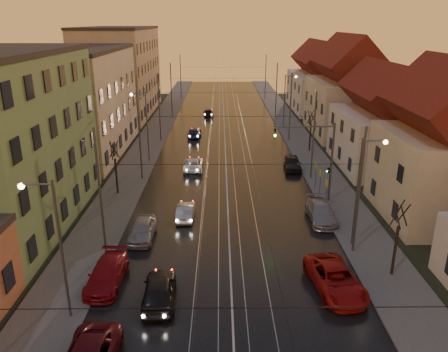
{
  "coord_description": "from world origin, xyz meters",
  "views": [
    {
      "loc": [
        -0.64,
        -17.86,
        15.26
      ],
      "look_at": [
        -0.31,
        18.04,
        2.48
      ],
      "focal_mm": 35.0,
      "sensor_mm": 36.0,
      "label": 1
    }
  ],
  "objects_px": {
    "street_lamp_1": "(363,182)",
    "parked_left_3": "(142,230)",
    "driving_car_4": "(209,112)",
    "driving_car_3": "(194,133)",
    "parked_right_0": "(335,279)",
    "parked_right_2": "(292,163)",
    "driving_car_0": "(159,290)",
    "street_lamp_3": "(287,96)",
    "traffic_light_mast": "(321,153)",
    "parked_left_2": "(107,274)",
    "driving_car_1": "(186,211)",
    "street_lamp_2": "(144,120)",
    "parked_right_1": "(321,212)",
    "street_lamp_0": "(54,238)",
    "driving_car_2": "(193,164)"
  },
  "relations": [
    {
      "from": "street_lamp_1",
      "to": "parked_left_3",
      "type": "bearing_deg",
      "value": 175.52
    },
    {
      "from": "street_lamp_1",
      "to": "driving_car_4",
      "type": "xyz_separation_m",
      "value": [
        -11.7,
        45.39,
        -4.24
      ]
    },
    {
      "from": "driving_car_3",
      "to": "parked_right_0",
      "type": "height_order",
      "value": "parked_right_0"
    },
    {
      "from": "parked_right_2",
      "to": "driving_car_0",
      "type": "bearing_deg",
      "value": -111.93
    },
    {
      "from": "driving_car_0",
      "to": "parked_right_0",
      "type": "bearing_deg",
      "value": -177.05
    },
    {
      "from": "street_lamp_3",
      "to": "street_lamp_1",
      "type": "bearing_deg",
      "value": -90.0
    },
    {
      "from": "parked_right_0",
      "to": "driving_car_0",
      "type": "bearing_deg",
      "value": 177.9
    },
    {
      "from": "driving_car_4",
      "to": "traffic_light_mast",
      "type": "bearing_deg",
      "value": 100.84
    },
    {
      "from": "parked_left_2",
      "to": "driving_car_1",
      "type": "bearing_deg",
      "value": 67.61
    },
    {
      "from": "parked_right_2",
      "to": "traffic_light_mast",
      "type": "bearing_deg",
      "value": -81.2
    },
    {
      "from": "parked_left_2",
      "to": "driving_car_4",
      "type": "bearing_deg",
      "value": 85.51
    },
    {
      "from": "parked_left_2",
      "to": "parked_right_2",
      "type": "xyz_separation_m",
      "value": [
        14.79,
        21.78,
        0.03
      ]
    },
    {
      "from": "parked_left_2",
      "to": "street_lamp_1",
      "type": "bearing_deg",
      "value": 17.04
    },
    {
      "from": "driving_car_3",
      "to": "parked_left_2",
      "type": "height_order",
      "value": "parked_left_2"
    },
    {
      "from": "street_lamp_2",
      "to": "parked_left_3",
      "type": "xyz_separation_m",
      "value": [
        2.67,
        -18.78,
        -4.16
      ]
    },
    {
      "from": "street_lamp_2",
      "to": "driving_car_1",
      "type": "xyz_separation_m",
      "value": [
        5.63,
        -15.3,
        -4.26
      ]
    },
    {
      "from": "driving_car_3",
      "to": "parked_right_0",
      "type": "xyz_separation_m",
      "value": [
        10.41,
        -36.7,
        0.14
      ]
    },
    {
      "from": "driving_car_4",
      "to": "parked_right_1",
      "type": "relative_size",
      "value": 0.76
    },
    {
      "from": "street_lamp_0",
      "to": "parked_right_0",
      "type": "xyz_separation_m",
      "value": [
        15.3,
        2.5,
        -4.13
      ]
    },
    {
      "from": "street_lamp_2",
      "to": "parked_right_0",
      "type": "height_order",
      "value": "street_lamp_2"
    },
    {
      "from": "street_lamp_3",
      "to": "parked_right_2",
      "type": "relative_size",
      "value": 1.86
    },
    {
      "from": "street_lamp_1",
      "to": "parked_left_3",
      "type": "relative_size",
      "value": 1.87
    },
    {
      "from": "traffic_light_mast",
      "to": "parked_right_0",
      "type": "distance_m",
      "value": 14.15
    },
    {
      "from": "driving_car_2",
      "to": "parked_left_2",
      "type": "distance_m",
      "value": 22.26
    },
    {
      "from": "driving_car_4",
      "to": "driving_car_1",
      "type": "bearing_deg",
      "value": 83.78
    },
    {
      "from": "street_lamp_2",
      "to": "street_lamp_0",
      "type": "bearing_deg",
      "value": -90.0
    },
    {
      "from": "parked_left_3",
      "to": "driving_car_3",
      "type": "bearing_deg",
      "value": 86.29
    },
    {
      "from": "driving_car_3",
      "to": "parked_right_2",
      "type": "bearing_deg",
      "value": 130.62
    },
    {
      "from": "street_lamp_0",
      "to": "traffic_light_mast",
      "type": "distance_m",
      "value": 23.42
    },
    {
      "from": "street_lamp_1",
      "to": "parked_right_1",
      "type": "relative_size",
      "value": 1.62
    },
    {
      "from": "parked_right_0",
      "to": "parked_right_1",
      "type": "distance_m",
      "value": 9.81
    },
    {
      "from": "street_lamp_3",
      "to": "driving_car_2",
      "type": "xyz_separation_m",
      "value": [
        -12.69,
        -18.85,
        -4.28
      ]
    },
    {
      "from": "street_lamp_2",
      "to": "driving_car_2",
      "type": "xyz_separation_m",
      "value": [
        5.52,
        -2.85,
        -4.28
      ]
    },
    {
      "from": "parked_right_0",
      "to": "street_lamp_0",
      "type": "bearing_deg",
      "value": -178.72
    },
    {
      "from": "street_lamp_3",
      "to": "parked_left_3",
      "type": "xyz_separation_m",
      "value": [
        -15.54,
        -34.78,
        -4.16
      ]
    },
    {
      "from": "street_lamp_2",
      "to": "street_lamp_3",
      "type": "distance_m",
      "value": 24.24
    },
    {
      "from": "street_lamp_3",
      "to": "parked_left_3",
      "type": "bearing_deg",
      "value": -114.07
    },
    {
      "from": "driving_car_3",
      "to": "parked_left_2",
      "type": "bearing_deg",
      "value": 86.39
    },
    {
      "from": "traffic_light_mast",
      "to": "street_lamp_1",
      "type": "bearing_deg",
      "value": -82.09
    },
    {
      "from": "driving_car_1",
      "to": "driving_car_4",
      "type": "bearing_deg",
      "value": -90.35
    },
    {
      "from": "driving_car_1",
      "to": "parked_right_0",
      "type": "distance_m",
      "value": 14.06
    },
    {
      "from": "driving_car_3",
      "to": "parked_left_3",
      "type": "bearing_deg",
      "value": 87.55
    },
    {
      "from": "driving_car_0",
      "to": "driving_car_1",
      "type": "bearing_deg",
      "value": -96.39
    },
    {
      "from": "driving_car_3",
      "to": "parked_left_2",
      "type": "relative_size",
      "value": 0.88
    },
    {
      "from": "street_lamp_3",
      "to": "parked_right_0",
      "type": "distance_m",
      "value": 41.8
    },
    {
      "from": "driving_car_3",
      "to": "parked_right_0",
      "type": "relative_size",
      "value": 0.78
    },
    {
      "from": "driving_car_3",
      "to": "street_lamp_3",
      "type": "bearing_deg",
      "value": -158.43
    },
    {
      "from": "driving_car_0",
      "to": "traffic_light_mast",
      "type": "bearing_deg",
      "value": -132.78
    },
    {
      "from": "driving_car_1",
      "to": "driving_car_2",
      "type": "distance_m",
      "value": 12.45
    },
    {
      "from": "parked_right_2",
      "to": "street_lamp_1",
      "type": "bearing_deg",
      "value": -79.86
    }
  ]
}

